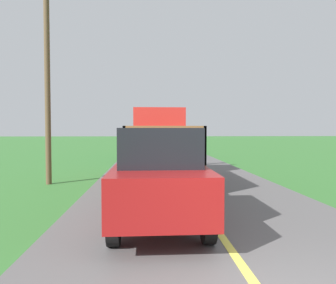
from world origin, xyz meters
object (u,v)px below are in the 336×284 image
(utility_pole_roadside, at_px, (47,71))
(following_car, at_px, (159,174))
(banana_truck_near, at_px, (160,143))
(banana_truck_far, at_px, (152,137))

(utility_pole_roadside, relative_size, following_car, 1.86)
(banana_truck_near, xyz_separation_m, utility_pole_roadside, (-4.08, -0.74, 2.63))
(banana_truck_near, bearing_deg, following_car, -92.46)
(banana_truck_far, xyz_separation_m, utility_pole_roadside, (-3.92, -12.08, 2.63))
(banana_truck_near, height_order, following_car, banana_truck_near)
(utility_pole_roadside, bearing_deg, banana_truck_near, 10.22)
(following_car, bearing_deg, banana_truck_near, 87.54)
(utility_pole_roadside, height_order, following_car, utility_pole_roadside)
(banana_truck_far, bearing_deg, following_car, -90.29)
(banana_truck_near, distance_m, utility_pole_roadside, 4.91)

